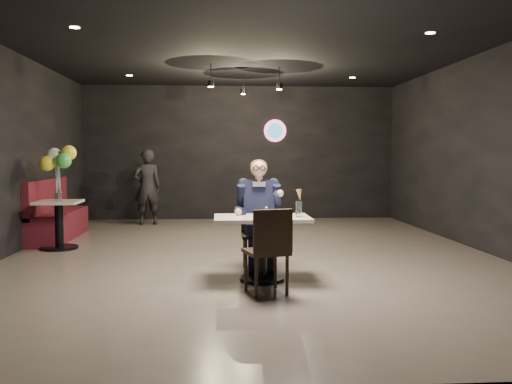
{
  "coord_description": "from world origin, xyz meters",
  "views": [
    {
      "loc": [
        -0.47,
        -7.78,
        1.47
      ],
      "look_at": [
        -0.0,
        -0.99,
        0.99
      ],
      "focal_mm": 38.0,
      "sensor_mm": 36.0,
      "label": 1
    }
  ],
  "objects": [
    {
      "name": "seated_man",
      "position": [
        0.02,
        -1.04,
        0.72
      ],
      "size": [
        0.6,
        0.8,
        1.44
      ],
      "primitive_type": "cube",
      "color": "black",
      "rests_on": "floor"
    },
    {
      "name": "chair_far",
      "position": [
        0.02,
        -1.04,
        0.46
      ],
      "size": [
        0.42,
        0.46,
        0.92
      ],
      "primitive_type": "cube",
      "color": "black",
      "rests_on": "floor"
    },
    {
      "name": "mint_leaf",
      "position": [
        0.11,
        -1.69,
        0.84
      ],
      "size": [
        0.07,
        0.04,
        0.01
      ],
      "primitive_type": "ellipsoid",
      "color": "#3A912F",
      "rests_on": "cake_slice"
    },
    {
      "name": "booth_bench",
      "position": [
        -3.25,
        1.74,
        0.52
      ],
      "size": [
        0.52,
        2.08,
        1.04
      ],
      "primitive_type": "cube",
      "color": "#4E101F",
      "rests_on": "floor"
    },
    {
      "name": "sundae_glass",
      "position": [
        0.45,
        -1.63,
        0.84
      ],
      "size": [
        0.08,
        0.08,
        0.18
      ],
      "primitive_type": "cylinder",
      "color": "silver",
      "rests_on": "main_table"
    },
    {
      "name": "pendant_lights",
      "position": [
        0.0,
        2.0,
        2.88
      ],
      "size": [
        1.4,
        1.2,
        0.36
      ],
      "primitive_type": "cube",
      "color": "black",
      "rests_on": "floor"
    },
    {
      "name": "cake_slice",
      "position": [
        0.09,
        -1.69,
        0.8
      ],
      "size": [
        0.14,
        0.13,
        0.08
      ],
      "primitive_type": "cube",
      "rotation": [
        0.0,
        0.0,
        0.35
      ],
      "color": "black",
      "rests_on": "dessert_plate"
    },
    {
      "name": "passerby",
      "position": [
        -1.97,
        3.6,
        0.79
      ],
      "size": [
        0.64,
        0.49,
        1.57
      ],
      "primitive_type": "imported",
      "rotation": [
        0.0,
        0.0,
        3.37
      ],
      "color": "black",
      "rests_on": "floor"
    },
    {
      "name": "wall_sign",
      "position": [
        0.8,
        4.47,
        2.0
      ],
      "size": [
        0.5,
        0.06,
        0.5
      ],
      "primitive_type": null,
      "color": "pink",
      "rests_on": "floor"
    },
    {
      "name": "balloon_vase",
      "position": [
        -2.95,
        0.74,
        0.83
      ],
      "size": [
        0.11,
        0.11,
        0.16
      ],
      "primitive_type": "cylinder",
      "color": "silver",
      "rests_on": "side_table"
    },
    {
      "name": "side_table",
      "position": [
        -2.95,
        0.74,
        0.4
      ],
      "size": [
        0.64,
        0.64,
        0.81
      ],
      "primitive_type": "cube",
      "color": "white",
      "rests_on": "floor"
    },
    {
      "name": "floor",
      "position": [
        0.0,
        0.0,
        0.0
      ],
      "size": [
        9.0,
        9.0,
        0.0
      ],
      "primitive_type": "plane",
      "color": "#6E635C",
      "rests_on": "ground"
    },
    {
      "name": "balloon_bunch",
      "position": [
        -2.95,
        0.74,
        1.26
      ],
      "size": [
        0.43,
        0.43,
        0.71
      ],
      "primitive_type": "cube",
      "color": "#FCF835",
      "rests_on": "balloon_vase"
    },
    {
      "name": "chair_near",
      "position": [
        0.02,
        -2.15,
        0.46
      ],
      "size": [
        0.53,
        0.55,
        0.92
      ],
      "primitive_type": "cube",
      "rotation": [
        0.0,
        0.0,
        0.27
      ],
      "color": "black",
      "rests_on": "floor"
    },
    {
      "name": "dessert_plate",
      "position": [
        0.08,
        -1.65,
        0.76
      ],
      "size": [
        0.23,
        0.23,
        0.01
      ],
      "primitive_type": "cylinder",
      "color": "white",
      "rests_on": "main_table"
    },
    {
      "name": "wafer_cone",
      "position": [
        0.46,
        -1.62,
        1.0
      ],
      "size": [
        0.08,
        0.08,
        0.13
      ],
      "primitive_type": "cone",
      "rotation": [
        0.0,
        0.0,
        0.26
      ],
      "color": "tan",
      "rests_on": "sundae_glass"
    },
    {
      "name": "main_table",
      "position": [
        0.02,
        -1.59,
        0.38
      ],
      "size": [
        1.1,
        0.7,
        0.75
      ],
      "primitive_type": "cube",
      "color": "white",
      "rests_on": "floor"
    }
  ]
}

